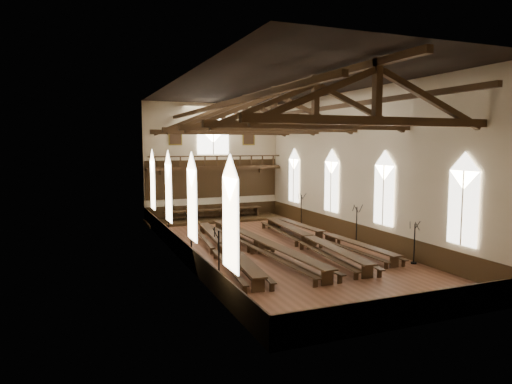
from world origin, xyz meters
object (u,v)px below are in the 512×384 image
refectory_row_a (225,246)px  refectory_row_d (325,235)px  refectory_row_b (261,243)px  candelabrum_left_near (219,270)px  dais (214,219)px  candelabrum_left_far (169,229)px  refectory_row_c (309,239)px  candelabrum_right_mid (356,232)px  candelabrum_left_mid (191,247)px  candelabrum_right_far (301,215)px  high_table (214,210)px  candelabrum_right_near (414,251)px

refectory_row_a → refectory_row_d: bearing=6.3°
refectory_row_b → candelabrum_left_near: size_ratio=5.34×
dais → candelabrum_left_far: bearing=-128.7°
dais → candelabrum_left_near: 18.48m
refectory_row_b → refectory_row_c: refectory_row_b is taller
candelabrum_right_mid → candelabrum_left_mid: bearing=-177.3°
dais → candelabrum_right_far: size_ratio=4.48×
candelabrum_left_far → candelabrum_right_mid: bearing=-27.5°
candelabrum_right_mid → refectory_row_c: bearing=176.9°
high_table → candelabrum_right_near: bearing=-71.2°
candelabrum_left_mid → candelabrum_left_far: size_ratio=1.16×
candelabrum_left_near → high_table: bearing=73.9°
candelabrum_right_mid → refectory_row_d: bearing=151.2°
candelabrum_left_mid → candelabrum_right_near: bearing=-23.7°
refectory_row_d → candelabrum_left_mid: (-9.33, -1.50, 0.34)m
dais → candelabrum_right_far: 7.49m
high_table → candelabrum_left_mid: 13.68m
candelabrum_left_near → candelabrum_right_far: size_ratio=1.11×
refectory_row_a → refectory_row_c: (5.55, 0.01, 0.01)m
candelabrum_right_far → refectory_row_b: bearing=-131.6°
refectory_row_d → candelabrum_right_near: (1.77, -6.38, 0.20)m
refectory_row_b → candelabrum_right_far: candelabrum_right_far is taller
dais → candelabrum_right_mid: size_ratio=4.44×
refectory_row_a → candelabrum_left_near: 6.16m
candelabrum_left_near → candelabrum_right_near: size_ratio=1.21×
refectory_row_a → high_table: high_table is taller
candelabrum_left_near → refectory_row_d: bearing=35.1°
refectory_row_b → candelabrum_right_far: size_ratio=5.91×
refectory_row_b → refectory_row_d: bearing=9.3°
high_table → candelabrum_right_mid: candelabrum_right_mid is taller
refectory_row_b → dais: size_ratio=1.32×
refectory_row_d → dais: bearing=110.7°
candelabrum_left_near → candelabrum_right_near: candelabrum_left_near is taller
dais → candelabrum_right_near: (5.98, -17.57, 0.60)m
dais → candelabrum_left_near: (-5.12, -17.74, 0.75)m
high_table → candelabrum_left_far: candelabrum_left_far is taller
refectory_row_c → candelabrum_left_mid: candelabrum_left_mid is taller
high_table → candelabrum_left_mid: candelabrum_left_mid is taller
candelabrum_left_near → candelabrum_left_mid: (0.00, 5.06, 0.00)m
candelabrum_right_near → candelabrum_right_mid: bearing=90.0°
dais → candelabrum_right_near: candelabrum_right_near is taller
candelabrum_left_near → candelabrum_right_near: bearing=0.9°
refectory_row_a → candelabrum_left_mid: 2.29m
high_table → refectory_row_b: bearing=-93.3°
candelabrum_left_far → refectory_row_a: bearing=-68.9°
candelabrum_left_far → refectory_row_b: bearing=-51.8°
refectory_row_b → candelabrum_right_far: bearing=48.4°
refectory_row_b → refectory_row_d: size_ratio=1.07×
candelabrum_left_near → candelabrum_left_mid: 5.06m
candelabrum_left_mid → refectory_row_a: bearing=18.1°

